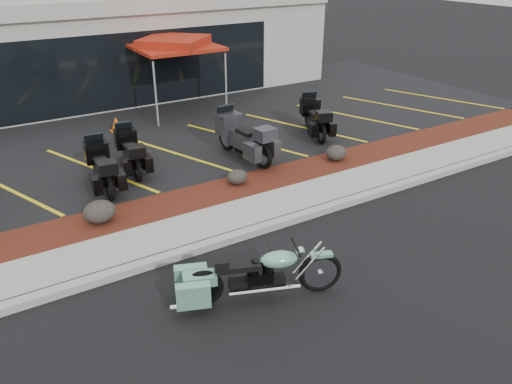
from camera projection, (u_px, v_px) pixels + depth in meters
ground at (289, 250)px, 9.88m from camera, size 90.00×90.00×0.00m
curb at (264, 227)px, 10.53m from camera, size 24.00×0.25×0.15m
sidewalk at (248, 214)px, 11.07m from camera, size 24.00×1.20×0.15m
mulch_bed at (222, 193)px, 11.99m from camera, size 24.00×1.20×0.16m
upper_lot at (144, 130)px, 16.13m from camera, size 26.00×9.60×0.15m
dealership_building at (86, 41)px, 20.08m from camera, size 18.00×8.16×4.00m
boulder_left at (100, 212)px, 10.47m from camera, size 0.68×0.57×0.48m
boulder_mid at (237, 177)px, 12.20m from camera, size 0.51×0.43×0.36m
boulder_right at (336, 153)px, 13.56m from camera, size 0.59×0.49×0.42m
hero_cruiser at (320, 267)px, 8.48m from camera, size 2.92×1.67×1.00m
touring_black_front at (96, 156)px, 12.41m from camera, size 0.93×2.06×1.16m
touring_black_mid at (125, 142)px, 13.33m from camera, size 0.97×2.02×1.13m
touring_grey at (226, 128)px, 14.06m from camera, size 1.12×2.39×1.34m
touring_black_rear at (309, 110)px, 15.87m from camera, size 1.46×2.19×1.19m
traffic_cone at (116, 124)px, 15.73m from camera, size 0.40×0.40×0.47m
popup_canopy at (174, 44)px, 16.85m from camera, size 2.81×2.81×2.53m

